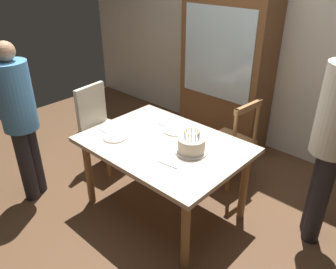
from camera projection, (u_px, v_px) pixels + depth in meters
ground at (164, 208)px, 3.32m from camera, size 6.40×6.40×0.00m
back_wall at (272, 43)px, 3.91m from camera, size 6.40×0.10×2.60m
dining_table at (164, 151)px, 3.01m from camera, size 1.42×1.03×0.74m
birthday_cake at (191, 145)px, 2.80m from camera, size 0.28×0.28×0.20m
plate_near_celebrant at (115, 137)px, 3.05m from camera, size 0.22×0.22×0.01m
plate_far_side at (175, 131)px, 3.16m from camera, size 0.22×0.22×0.01m
fork_near_celebrant at (104, 132)px, 3.15m from camera, size 0.18×0.02×0.01m
fork_far_side at (163, 126)px, 3.26m from camera, size 0.18×0.05×0.01m
fork_near_guest at (168, 165)px, 2.65m from camera, size 0.18×0.04×0.01m
chair_spindle_back at (230, 143)px, 3.54m from camera, size 0.48×0.48×0.95m
chair_upholstered at (100, 123)px, 3.79m from camera, size 0.49×0.49×0.95m
person_celebrant at (19, 115)px, 3.10m from camera, size 0.32×0.32×1.58m
person_guest at (334, 135)px, 2.55m from camera, size 0.32×0.32×1.75m
china_cabinet at (226, 71)px, 4.13m from camera, size 1.10×0.45×1.90m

